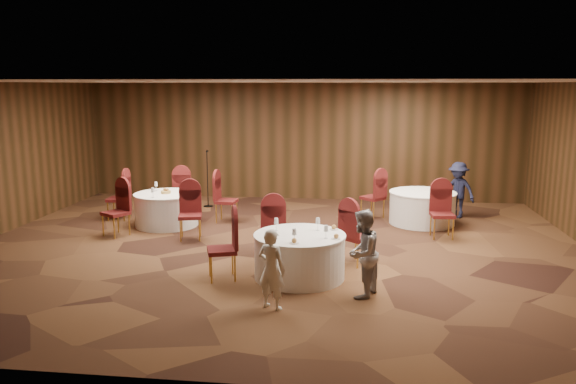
# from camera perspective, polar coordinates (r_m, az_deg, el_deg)

# --- Properties ---
(ground) EXTENTS (12.00, 12.00, 0.00)m
(ground) POSITION_cam_1_polar(r_m,az_deg,el_deg) (10.96, -1.17, -5.83)
(ground) COLOR black
(ground) RESTS_ON ground
(room_shell) EXTENTS (12.00, 12.00, 12.00)m
(room_shell) POSITION_cam_1_polar(r_m,az_deg,el_deg) (10.57, -1.21, 4.43)
(room_shell) COLOR silver
(room_shell) RESTS_ON ground
(table_main) EXTENTS (1.51, 1.51, 0.74)m
(table_main) POSITION_cam_1_polar(r_m,az_deg,el_deg) (9.30, 1.18, -6.49)
(table_main) COLOR white
(table_main) RESTS_ON ground
(table_left) EXTENTS (1.43, 1.43, 0.74)m
(table_left) POSITION_cam_1_polar(r_m,az_deg,el_deg) (12.98, -12.23, -1.72)
(table_left) COLOR white
(table_left) RESTS_ON ground
(table_right) EXTENTS (1.51, 1.51, 0.74)m
(table_right) POSITION_cam_1_polar(r_m,az_deg,el_deg) (13.23, 13.47, -1.54)
(table_right) COLOR white
(table_right) RESTS_ON ground
(chairs_main) EXTENTS (2.89, 2.02, 1.00)m
(chairs_main) POSITION_cam_1_polar(r_m,az_deg,el_deg) (9.87, -0.28, -4.70)
(chairs_main) COLOR #400C10
(chairs_main) RESTS_ON ground
(chairs_left) EXTENTS (3.15, 2.93, 1.00)m
(chairs_left) POSITION_cam_1_polar(r_m,az_deg,el_deg) (12.99, -12.16, -1.15)
(chairs_left) COLOR #400C10
(chairs_left) RESTS_ON ground
(chairs_right) EXTENTS (2.03, 2.28, 1.00)m
(chairs_right) POSITION_cam_1_polar(r_m,az_deg,el_deg) (12.78, 11.81, -1.32)
(chairs_right) COLOR #400C10
(chairs_right) RESTS_ON ground
(tabletop_main) EXTENTS (1.13, 1.07, 0.22)m
(tabletop_main) POSITION_cam_1_polar(r_m,az_deg,el_deg) (9.07, 2.50, -3.91)
(tabletop_main) COLOR silver
(tabletop_main) RESTS_ON table_main
(tabletop_left) EXTENTS (0.83, 0.81, 0.22)m
(tabletop_left) POSITION_cam_1_polar(r_m,az_deg,el_deg) (12.89, -12.32, 0.21)
(tabletop_left) COLOR silver
(tabletop_left) RESTS_ON table_left
(tabletop_right) EXTENTS (0.08, 0.08, 0.22)m
(tabletop_right) POSITION_cam_1_polar(r_m,az_deg,el_deg) (12.94, 14.68, 0.50)
(tabletop_right) COLOR silver
(tabletop_right) RESTS_ON table_right
(mic_stand) EXTENTS (0.24, 0.24, 1.48)m
(mic_stand) POSITION_cam_1_polar(r_m,az_deg,el_deg) (14.80, -8.14, 0.14)
(mic_stand) COLOR black
(mic_stand) RESTS_ON ground
(woman_a) EXTENTS (0.50, 0.43, 1.17)m
(woman_a) POSITION_cam_1_polar(r_m,az_deg,el_deg) (7.99, -1.67, -7.84)
(woman_a) COLOR silver
(woman_a) RESTS_ON ground
(woman_b) EXTENTS (0.72, 0.79, 1.33)m
(woman_b) POSITION_cam_1_polar(r_m,az_deg,el_deg) (8.49, 7.54, -6.22)
(woman_b) COLOR #9D9DA2
(woman_b) RESTS_ON ground
(man_c) EXTENTS (0.99, 0.93, 1.34)m
(man_c) POSITION_cam_1_polar(r_m,az_deg,el_deg) (14.00, 16.88, 0.20)
(man_c) COLOR black
(man_c) RESTS_ON ground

